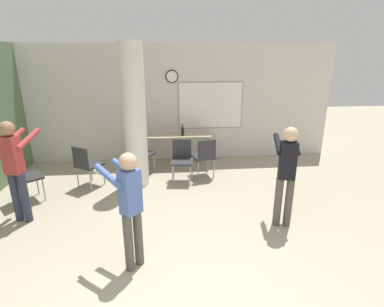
{
  "coord_description": "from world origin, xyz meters",
  "views": [
    {
      "loc": [
        -0.21,
        -2.29,
        2.58
      ],
      "look_at": [
        0.24,
        2.32,
        1.02
      ],
      "focal_mm": 28.0,
      "sensor_mm": 36.0,
      "label": 1
    }
  ],
  "objects_px": {
    "bottle_on_table": "(183,131)",
    "chair_table_right": "(204,155)",
    "chair_by_left_wall": "(23,175)",
    "chair_table_left": "(140,152)",
    "chair_near_pillar": "(87,163)",
    "chair_table_front": "(182,158)",
    "person_playing_side": "(286,169)",
    "folding_table": "(175,136)",
    "person_watching_back": "(15,164)",
    "person_playing_front": "(129,203)"
  },
  "relations": [
    {
      "from": "folding_table",
      "to": "person_watching_back",
      "type": "height_order",
      "value": "person_watching_back"
    },
    {
      "from": "person_playing_front",
      "to": "folding_table",
      "type": "bearing_deg",
      "value": 79.17
    },
    {
      "from": "chair_table_left",
      "to": "chair_near_pillar",
      "type": "bearing_deg",
      "value": -150.83
    },
    {
      "from": "folding_table",
      "to": "person_playing_side",
      "type": "distance_m",
      "value": 3.26
    },
    {
      "from": "folding_table",
      "to": "chair_table_right",
      "type": "bearing_deg",
      "value": -55.22
    },
    {
      "from": "person_playing_side",
      "to": "chair_table_left",
      "type": "bearing_deg",
      "value": 135.4
    },
    {
      "from": "folding_table",
      "to": "chair_table_right",
      "type": "height_order",
      "value": "chair_table_right"
    },
    {
      "from": "bottle_on_table",
      "to": "chair_table_left",
      "type": "xyz_separation_m",
      "value": [
        -0.96,
        -0.41,
        -0.35
      ]
    },
    {
      "from": "chair_near_pillar",
      "to": "person_watching_back",
      "type": "relative_size",
      "value": 0.53
    },
    {
      "from": "chair_table_right",
      "to": "folding_table",
      "type": "bearing_deg",
      "value": 124.78
    },
    {
      "from": "chair_by_left_wall",
      "to": "person_playing_side",
      "type": "bearing_deg",
      "value": -15.4
    },
    {
      "from": "chair_near_pillar",
      "to": "chair_table_left",
      "type": "bearing_deg",
      "value": 29.17
    },
    {
      "from": "chair_near_pillar",
      "to": "person_watching_back",
      "type": "height_order",
      "value": "person_watching_back"
    },
    {
      "from": "bottle_on_table",
      "to": "person_playing_side",
      "type": "xyz_separation_m",
      "value": [
        1.37,
        -2.71,
        0.07
      ]
    },
    {
      "from": "chair_table_right",
      "to": "person_watching_back",
      "type": "distance_m",
      "value": 3.49
    },
    {
      "from": "folding_table",
      "to": "chair_near_pillar",
      "type": "bearing_deg",
      "value": -147.89
    },
    {
      "from": "chair_table_front",
      "to": "person_playing_front",
      "type": "xyz_separation_m",
      "value": [
        -0.79,
        -2.63,
        0.39
      ]
    },
    {
      "from": "bottle_on_table",
      "to": "chair_table_left",
      "type": "height_order",
      "value": "bottle_on_table"
    },
    {
      "from": "bottle_on_table",
      "to": "person_playing_front",
      "type": "relative_size",
      "value": 0.18
    },
    {
      "from": "chair_near_pillar",
      "to": "chair_by_left_wall",
      "type": "distance_m",
      "value": 1.12
    },
    {
      "from": "chair_table_left",
      "to": "chair_by_left_wall",
      "type": "bearing_deg",
      "value": -151.11
    },
    {
      "from": "person_playing_side",
      "to": "person_watching_back",
      "type": "distance_m",
      "value": 4.12
    },
    {
      "from": "chair_near_pillar",
      "to": "person_watching_back",
      "type": "distance_m",
      "value": 1.48
    },
    {
      "from": "chair_table_right",
      "to": "person_playing_side",
      "type": "distance_m",
      "value": 2.26
    },
    {
      "from": "chair_table_left",
      "to": "person_playing_side",
      "type": "distance_m",
      "value": 3.3
    },
    {
      "from": "chair_by_left_wall",
      "to": "person_playing_front",
      "type": "bearing_deg",
      "value": -43.07
    },
    {
      "from": "chair_near_pillar",
      "to": "chair_by_left_wall",
      "type": "height_order",
      "value": "same"
    },
    {
      "from": "chair_table_right",
      "to": "chair_table_front",
      "type": "bearing_deg",
      "value": -164.27
    },
    {
      "from": "chair_table_right",
      "to": "chair_by_left_wall",
      "type": "bearing_deg",
      "value": -166.44
    },
    {
      "from": "chair_by_left_wall",
      "to": "person_playing_side",
      "type": "distance_m",
      "value": 4.51
    },
    {
      "from": "chair_by_left_wall",
      "to": "chair_table_left",
      "type": "bearing_deg",
      "value": 28.89
    },
    {
      "from": "chair_table_front",
      "to": "chair_table_right",
      "type": "xyz_separation_m",
      "value": [
        0.5,
        0.14,
        0.0
      ]
    },
    {
      "from": "chair_table_right",
      "to": "person_watching_back",
      "type": "height_order",
      "value": "person_watching_back"
    },
    {
      "from": "person_playing_side",
      "to": "person_playing_front",
      "type": "bearing_deg",
      "value": -161.19
    },
    {
      "from": "chair_table_front",
      "to": "person_playing_side",
      "type": "distance_m",
      "value": 2.4
    },
    {
      "from": "chair_table_left",
      "to": "person_playing_side",
      "type": "xyz_separation_m",
      "value": [
        2.33,
        -2.3,
        0.42
      ]
    },
    {
      "from": "bottle_on_table",
      "to": "chair_table_front",
      "type": "relative_size",
      "value": 0.31
    },
    {
      "from": "folding_table",
      "to": "person_watching_back",
      "type": "distance_m",
      "value": 3.46
    },
    {
      "from": "chair_near_pillar",
      "to": "person_playing_side",
      "type": "height_order",
      "value": "person_playing_side"
    },
    {
      "from": "chair_table_left",
      "to": "chair_table_right",
      "type": "height_order",
      "value": "same"
    },
    {
      "from": "chair_table_left",
      "to": "folding_table",
      "type": "bearing_deg",
      "value": 35.66
    },
    {
      "from": "bottle_on_table",
      "to": "chair_table_right",
      "type": "distance_m",
      "value": 0.89
    },
    {
      "from": "bottle_on_table",
      "to": "person_playing_front",
      "type": "height_order",
      "value": "person_playing_front"
    },
    {
      "from": "folding_table",
      "to": "chair_near_pillar",
      "type": "distance_m",
      "value": 2.14
    },
    {
      "from": "bottle_on_table",
      "to": "person_watching_back",
      "type": "xyz_separation_m",
      "value": [
        -2.72,
        -2.18,
        0.1
      ]
    },
    {
      "from": "chair_table_front",
      "to": "person_playing_front",
      "type": "relative_size",
      "value": 0.57
    },
    {
      "from": "chair_table_front",
      "to": "person_playing_side",
      "type": "bearing_deg",
      "value": -52.14
    },
    {
      "from": "bottle_on_table",
      "to": "person_watching_back",
      "type": "height_order",
      "value": "person_watching_back"
    },
    {
      "from": "chair_table_front",
      "to": "chair_near_pillar",
      "type": "relative_size",
      "value": 1.0
    },
    {
      "from": "chair_table_front",
      "to": "person_playing_side",
      "type": "relative_size",
      "value": 0.55
    }
  ]
}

